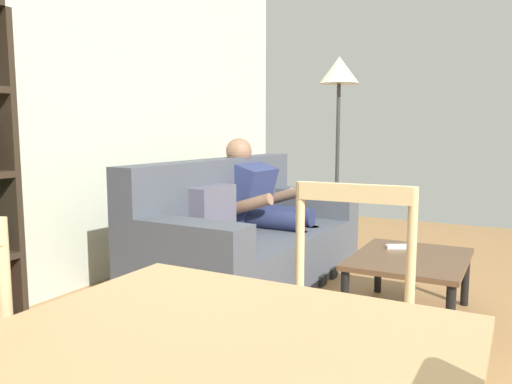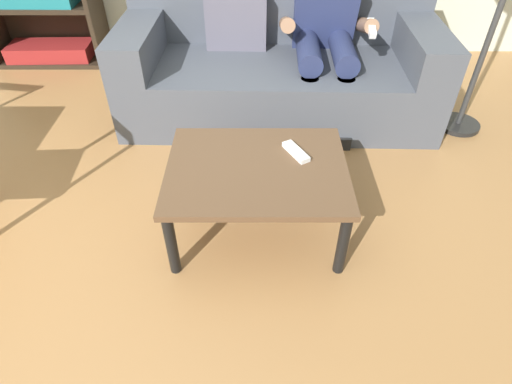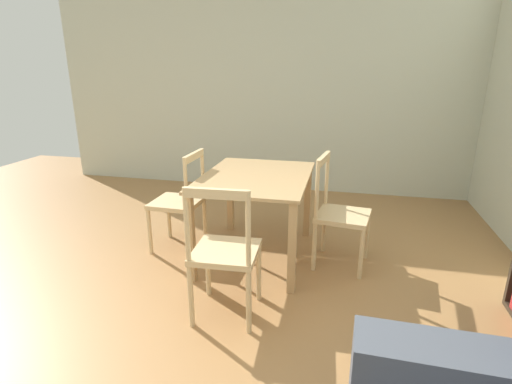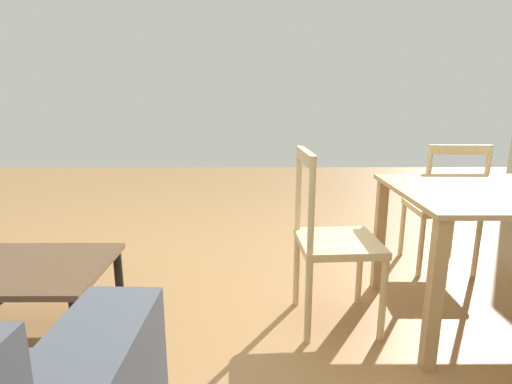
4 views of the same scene
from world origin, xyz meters
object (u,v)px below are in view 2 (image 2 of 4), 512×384
couch (276,63)px  tv_remote (295,152)px  coffee_table (256,175)px  person_lounging (324,29)px

couch → tv_remote: size_ratio=12.10×
coffee_table → tv_remote: tv_remote is taller
coffee_table → tv_remote: bearing=29.1°
person_lounging → coffee_table: bearing=-109.9°
person_lounging → couch: bearing=-178.6°
couch → person_lounging: (0.30, 0.01, 0.22)m
couch → coffee_table: couch is taller
couch → person_lounging: bearing=1.4°
person_lounging → tv_remote: 1.16m
person_lounging → coffee_table: size_ratio=1.30×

